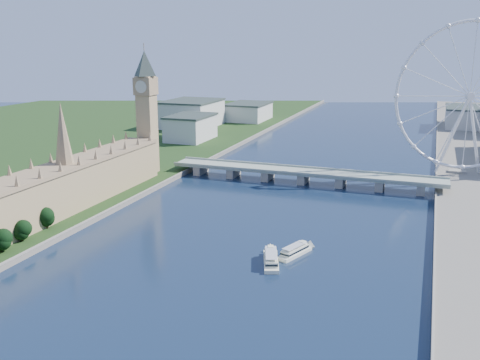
% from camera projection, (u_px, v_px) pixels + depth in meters
% --- Properties ---
extents(parliament_range, '(24.00, 200.00, 70.00)m').
position_uv_depth(parliament_range, '(67.00, 186.00, 349.46)').
color(parliament_range, tan).
rests_on(parliament_range, ground).
extents(big_ben, '(20.02, 20.02, 110.00)m').
position_uv_depth(big_ben, '(146.00, 97.00, 435.72)').
color(big_ben, tan).
rests_on(big_ben, ground).
extents(westminster_bridge, '(220.00, 22.00, 9.50)m').
position_uv_depth(westminster_bridge, '(304.00, 174.00, 428.73)').
color(westminster_bridge, gray).
rests_on(westminster_bridge, ground).
extents(london_eye, '(113.60, 39.12, 124.30)m').
position_uv_depth(london_eye, '(470.00, 97.00, 424.16)').
color(london_eye, silver).
rests_on(london_eye, ground).
extents(city_skyline, '(505.00, 280.00, 32.00)m').
position_uv_depth(city_skyline, '(385.00, 120.00, 650.04)').
color(city_skyline, beige).
rests_on(city_skyline, ground).
extents(tour_boat_near, '(16.54, 30.59, 6.56)m').
position_uv_depth(tour_boat_near, '(271.00, 264.00, 272.84)').
color(tour_boat_near, '#EBEBC8').
rests_on(tour_boat_near, ground).
extents(tour_boat_far, '(15.99, 27.63, 5.93)m').
position_uv_depth(tour_boat_far, '(295.00, 255.00, 283.83)').
color(tour_boat_far, silver).
rests_on(tour_boat_far, ground).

